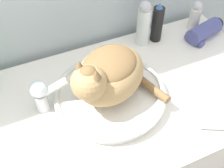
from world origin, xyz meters
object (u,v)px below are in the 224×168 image
object	(u,v)px
deodorant_stick	(195,16)
hair_dryer	(204,32)
faucet	(42,94)
cat	(108,74)
hairspray_can_black	(157,23)
lotion_bottle_white	(144,24)

from	to	relation	value
deodorant_stick	hair_dryer	bearing A→B (deg)	-90.60
faucet	deodorant_stick	distance (m)	0.74
faucet	cat	bearing A→B (deg)	-2.41
cat	hair_dryer	distance (m)	0.55
hair_dryer	cat	bearing A→B (deg)	-176.54
hairspray_can_black	hair_dryer	world-z (taller)	hairspray_can_black
hairspray_can_black	deodorant_stick	distance (m)	0.19
cat	hair_dryer	size ratio (longest dim) A/B	1.73
faucet	hairspray_can_black	world-z (taller)	hairspray_can_black
cat	lotion_bottle_white	xyz separation A→B (m)	(0.26, 0.24, -0.04)
deodorant_stick	hair_dryer	xyz separation A→B (m)	(-0.00, -0.08, -0.03)
hairspray_can_black	hair_dryer	xyz separation A→B (m)	(0.19, -0.08, -0.05)
cat	hair_dryer	world-z (taller)	cat
deodorant_stick	cat	bearing A→B (deg)	-155.31
deodorant_stick	hair_dryer	world-z (taller)	deodorant_stick
hairspray_can_black	deodorant_stick	size ratio (longest dim) A/B	1.31
hairspray_can_black	deodorant_stick	world-z (taller)	hairspray_can_black
lotion_bottle_white	hair_dryer	distance (m)	0.27
lotion_bottle_white	deodorant_stick	bearing A→B (deg)	0.00
faucet	hair_dryer	distance (m)	0.73
faucet	hairspray_can_black	distance (m)	0.56
hairspray_can_black	hair_dryer	size ratio (longest dim) A/B	0.94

